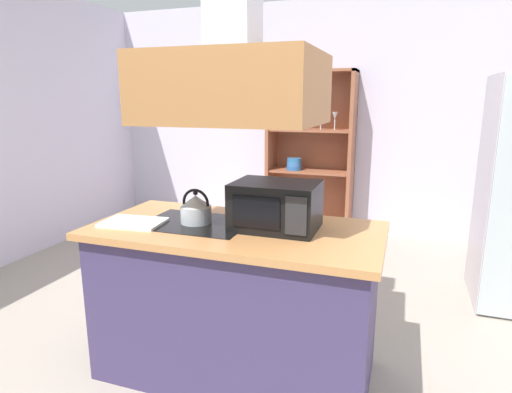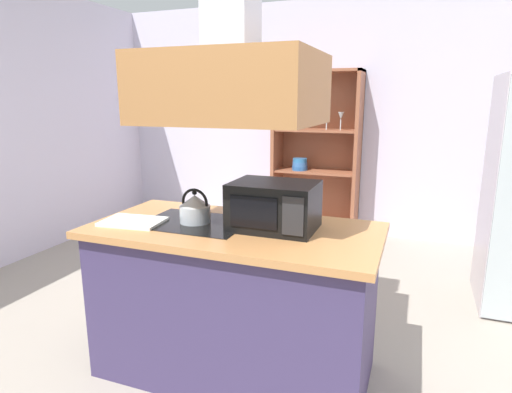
{
  "view_description": "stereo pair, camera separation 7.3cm",
  "coord_description": "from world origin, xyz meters",
  "views": [
    {
      "loc": [
        0.69,
        -2.2,
        1.61
      ],
      "look_at": [
        -0.18,
        0.3,
        1.0
      ],
      "focal_mm": 30.23,
      "sensor_mm": 36.0,
      "label": 1
    },
    {
      "loc": [
        0.76,
        -2.17,
        1.61
      ],
      "look_at": [
        -0.18,
        0.3,
        1.0
      ],
      "focal_mm": 30.23,
      "sensor_mm": 36.0,
      "label": 2
    }
  ],
  "objects": [
    {
      "name": "ground_plane",
      "position": [
        0.0,
        0.0,
        0.0
      ],
      "size": [
        7.8,
        7.8,
        0.0
      ],
      "primitive_type": "plane",
      "color": "#9F9586"
    },
    {
      "name": "microwave",
      "position": [
        0.04,
        -0.0,
        1.03
      ],
      "size": [
        0.46,
        0.35,
        0.26
      ],
      "color": "black",
      "rests_on": "kitchen_island"
    },
    {
      "name": "wall_back",
      "position": [
        0.0,
        3.0,
        1.35
      ],
      "size": [
        6.0,
        0.12,
        2.7
      ],
      "primitive_type": "cube",
      "color": "silver",
      "rests_on": "ground"
    },
    {
      "name": "kettle",
      "position": [
        -0.42,
        -0.05,
        0.98
      ],
      "size": [
        0.18,
        0.18,
        0.2
      ],
      "color": "#B4BDC6",
      "rests_on": "kitchen_island"
    },
    {
      "name": "dish_cabinet",
      "position": [
        -0.36,
        2.78,
        0.85
      ],
      "size": [
        0.99,
        0.4,
        1.91
      ],
      "color": "#965538",
      "rests_on": "ground"
    },
    {
      "name": "kitchen_island",
      "position": [
        -0.18,
        -0.05,
        0.45
      ],
      "size": [
        1.62,
        0.81,
        0.9
      ],
      "color": "#3C3158",
      "rests_on": "ground"
    },
    {
      "name": "range_hood",
      "position": [
        -0.18,
        -0.05,
        1.76
      ],
      "size": [
        0.9,
        0.7,
        1.23
      ],
      "color": "#A66D3C"
    },
    {
      "name": "cutting_board",
      "position": [
        -0.75,
        -0.19,
        0.91
      ],
      "size": [
        0.36,
        0.27,
        0.02
      ],
      "primitive_type": "cube",
      "rotation": [
        0.0,
        0.0,
        0.1
      ],
      "color": "white",
      "rests_on": "kitchen_island"
    }
  ]
}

